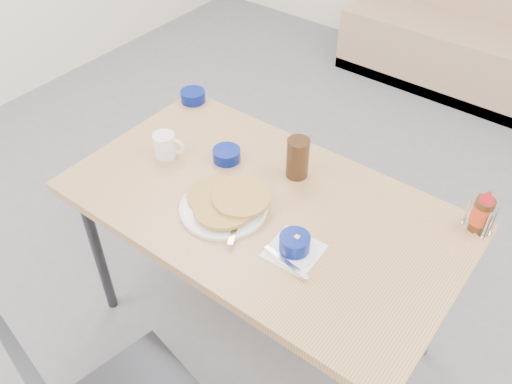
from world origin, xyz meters
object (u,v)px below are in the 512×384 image
Objects in this scene: dining_table at (263,216)px; pancake_plate at (225,204)px; condiment_caddy at (479,219)px; butter_bowl at (227,155)px; coffee_mug at (166,145)px; grits_setting at (294,245)px; booth_bench at (486,43)px; amber_tumbler at (298,158)px; creamer_bowl at (193,96)px; syrup_bottle at (482,212)px.

pancake_plate is at bearing -131.71° from dining_table.
butter_bowl is at bearing -146.59° from condiment_caddy.
coffee_mug is at bearing -143.32° from condiment_caddy.
pancake_plate is at bearing 176.34° from grits_setting.
booth_bench is 10.01× the size of grits_setting.
pancake_plate is at bearing -13.78° from coffee_mug.
coffee_mug is 1.05× the size of condiment_caddy.
amber_tumbler is at bearing 18.98° from butter_bowl.
creamer_bowl is 1.28m from syrup_bottle.
creamer_bowl is (-0.64, -2.19, 0.43)m from booth_bench.
syrup_bottle reaches higher than grits_setting.
butter_bowl is at bearing 128.62° from pancake_plate.
coffee_mug reaches higher than grits_setting.
grits_setting is at bearing -26.06° from butter_bowl.
grits_setting reaches higher than pancake_plate.
butter_bowl is 0.93× the size of condiment_caddy.
grits_setting is 0.63m from syrup_bottle.
pancake_plate is 0.30m from grits_setting.
grits_setting is 1.75× the size of creamer_bowl.
creamer_bowl is 0.64× the size of syrup_bottle.
condiment_caddy is at bearing 47.15° from grits_setting.
pancake_plate is 1.63× the size of grits_setting.
coffee_mug reaches higher than butter_bowl.
creamer_bowl is (-0.85, 0.46, -0.01)m from grits_setting.
syrup_bottle is at bearing -73.74° from booth_bench.
amber_tumbler is (0.26, 0.09, 0.06)m from butter_bowl.
coffee_mug is at bearing -149.54° from butter_bowl.
dining_table is 8.25× the size of syrup_bottle.
grits_setting is at bearing -113.72° from condiment_caddy.
creamer_bowl is at bearing 167.94° from amber_tumbler.
dining_table is 13.16× the size of butter_bowl.
dining_table is at bearing -90.00° from booth_bench.
grits_setting is 0.39m from amber_tumbler.
condiment_caddy is (0.63, 0.14, -0.04)m from amber_tumbler.
creamer_bowl is 1.28m from condiment_caddy.
coffee_mug is 0.39m from creamer_bowl.
coffee_mug is at bearing 166.22° from pancake_plate.
condiment_caddy is at bearing 14.28° from butter_bowl.
booth_bench is 2.33m from condiment_caddy.
pancake_plate is at bearing -148.90° from syrup_bottle.
coffee_mug is 0.68m from grits_setting.
condiment_caddy reaches higher than creamer_bowl.
grits_setting is 0.63m from condiment_caddy.
booth_bench reaches higher than grits_setting.
booth_bench reaches higher than creamer_bowl.
butter_bowl is 0.28m from amber_tumbler.
amber_tumbler reaches higher than creamer_bowl.
butter_bowl is (-0.17, 0.21, 0.00)m from pancake_plate.
dining_table is 0.73m from creamer_bowl.
coffee_mug is at bearing 170.69° from grits_setting.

